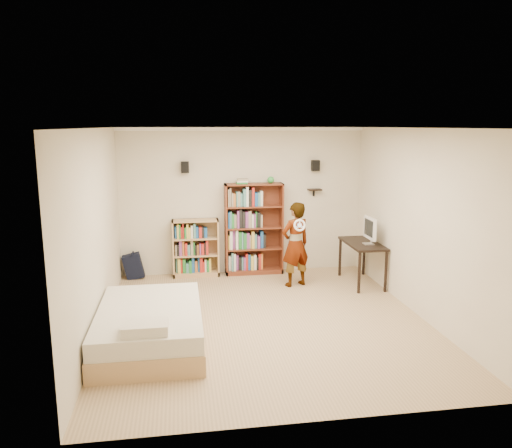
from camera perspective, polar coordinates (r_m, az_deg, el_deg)
The scene contains 14 objects.
ground at distance 7.24m, azimuth 1.10°, elevation -10.99°, with size 4.50×5.00×0.01m, color tan.
room_shell at distance 6.77m, azimuth 1.16°, elevation 2.95°, with size 4.52×5.02×2.71m.
crown_molding at distance 6.70m, azimuth 1.19°, elevation 10.66°, with size 4.50×5.00×0.06m.
speaker_left at distance 9.03m, azimuth -8.12°, elevation 6.44°, with size 0.14×0.12×0.20m, color black.
speaker_right at distance 9.37m, azimuth 6.81°, elevation 6.65°, with size 0.14×0.12×0.20m, color black.
wall_shelf at distance 9.43m, azimuth 6.73°, elevation 3.92°, with size 0.25×0.16×0.03m, color black.
tall_bookshelf at distance 9.24m, azimuth -0.24°, elevation -0.57°, with size 1.07×0.31×1.69m, color brown, non-canonical shape.
low_bookshelf at distance 9.21m, azimuth -6.90°, elevation -2.74°, with size 0.84×0.32×1.05m, color tan, non-canonical shape.
computer_desk at distance 8.94m, azimuth 12.00°, elevation -4.38°, with size 0.54×1.08×0.74m, color black, non-canonical shape.
imac at distance 8.70m, azimuth 12.77°, elevation -0.78°, with size 0.09×0.46×0.46m, color white, non-canonical shape.
daybed at distance 6.57m, azimuth -12.03°, elevation -10.85°, with size 1.30×2.00×0.59m, color silver, non-canonical shape.
person at distance 8.56m, azimuth 4.53°, elevation -2.34°, with size 0.53×0.35×1.46m, color black.
wii_wheel at distance 8.22m, azimuth 5.01°, elevation -0.14°, with size 0.20×0.20×0.04m, color white.
navy_bag at distance 9.32m, azimuth -13.84°, elevation -4.66°, with size 0.35×0.23×0.47m, color black, non-canonical shape.
Camera 1 is at (-1.16, -6.60, 2.74)m, focal length 35.00 mm.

